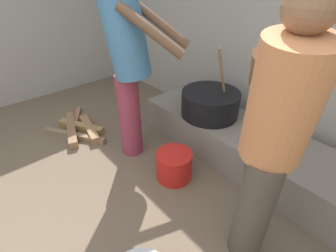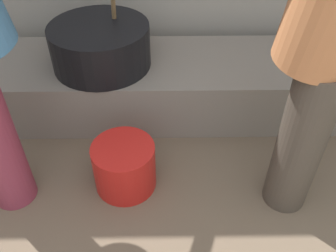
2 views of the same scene
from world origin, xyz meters
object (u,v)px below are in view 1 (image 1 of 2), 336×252
cooking_pot_main (210,103)px  bucket_red_plastic (174,165)px  cook_in_blue_shirt (128,58)px  cook_in_orange_shirt (274,136)px

cooking_pot_main → bucket_red_plastic: (0.15, -0.60, -0.33)m
cooking_pot_main → cook_in_blue_shirt: cook_in_blue_shirt is taller
bucket_red_plastic → cook_in_orange_shirt: bearing=-5.1°
cooking_pot_main → cook_in_orange_shirt: size_ratio=0.45×
cook_in_blue_shirt → bucket_red_plastic: cook_in_blue_shirt is taller
cooking_pot_main → bucket_red_plastic: 0.70m
cook_in_orange_shirt → cook_in_blue_shirt: size_ratio=0.93×
cook_in_orange_shirt → bucket_red_plastic: (-0.76, 0.07, -0.74)m
cook_in_blue_shirt → bucket_red_plastic: (0.51, 0.04, -0.81)m
cooking_pot_main → bucket_red_plastic: cooking_pot_main is taller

